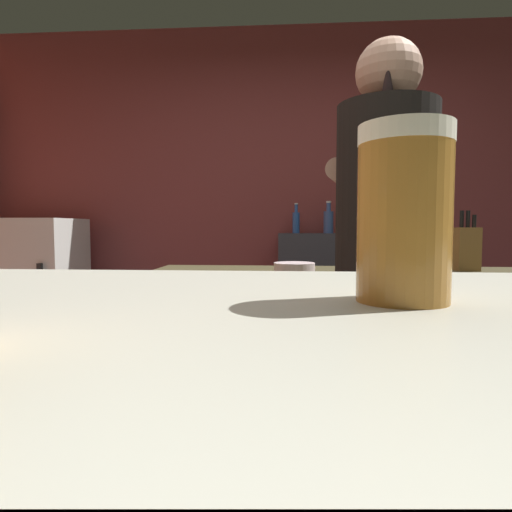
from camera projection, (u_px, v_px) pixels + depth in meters
The scene contains 12 objects.
wall_back at pixel (296, 196), 3.58m from camera, with size 5.20×0.10×2.70m, color brown.
prep_counter at pixel (378, 370), 1.98m from camera, with size 2.10×0.60×0.90m, color #494229.
back_shelf at pixel (334, 302), 3.33m from camera, with size 0.85×0.36×1.05m, color #323239.
mini_fridge at pixel (32, 295), 3.33m from camera, with size 0.68×0.58×1.16m.
bartender at pixel (385, 255), 1.50m from camera, with size 0.48×0.55×1.73m.
knife_block at pixel (467, 248), 2.01m from camera, with size 0.10×0.08×0.28m.
mixing_bowl at pixel (294, 268), 1.88m from camera, with size 0.18×0.18×0.05m, color silver.
chefs_knife at pixel (430, 273), 1.89m from camera, with size 0.24×0.03×0.01m, color silver.
pint_glass_far at pixel (404, 214), 0.37m from camera, with size 0.08×0.08×0.15m.
bottle_hot_sauce at pixel (296, 221), 3.39m from camera, with size 0.06×0.06×0.23m.
bottle_vinegar at pixel (383, 221), 3.31m from camera, with size 0.06×0.06×0.25m.
bottle_olive_oil at pixel (328, 221), 3.32m from camera, with size 0.08×0.08×0.24m.
Camera 1 is at (-0.07, -1.42, 1.10)m, focal length 30.59 mm.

